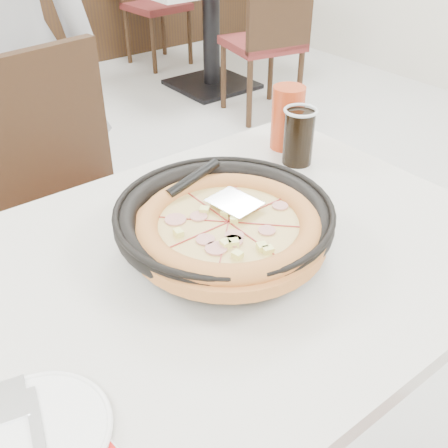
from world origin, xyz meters
TOP-DOWN VIEW (x-y plane):
  - floor at (0.00, 0.00)m, footprint 7.00×7.00m
  - main_table at (-0.16, -0.03)m, footprint 1.22×0.83m
  - chair_far at (-0.10, 0.60)m, footprint 0.48×0.48m
  - trivet at (-0.09, -0.04)m, footprint 0.11×0.11m
  - pizza_pan at (-0.08, -0.02)m, footprint 0.35×0.35m
  - pizza at (-0.10, -0.05)m, footprint 0.36×0.36m
  - pizza_server at (-0.06, -0.02)m, footprint 0.08×0.10m
  - side_plate at (-0.53, -0.20)m, footprint 0.19×0.19m
  - fork at (-0.53, -0.21)m, footprint 0.05×0.16m
  - cola_glass at (0.27, 0.14)m, footprint 0.07×0.07m
  - red_cup at (0.31, 0.23)m, footprint 0.08×0.08m
  - diner_person at (-0.10, 1.12)m, footprint 0.73×0.60m
  - bg_table_right at (1.69, 2.41)m, footprint 1.24×0.86m
  - bg_chair_right_near at (1.64, 1.82)m, footprint 0.50×0.50m
  - bg_chair_right_far at (1.67, 3.12)m, footprint 0.45×0.45m

SIDE VIEW (x-z plane):
  - floor at x=0.00m, z-range 0.00..0.00m
  - main_table at x=-0.16m, z-range 0.00..0.75m
  - bg_table_right at x=1.69m, z-range 0.00..0.75m
  - chair_far at x=-0.10m, z-range 0.00..0.95m
  - bg_chair_right_near at x=1.64m, z-range 0.00..0.95m
  - bg_chair_right_far at x=1.67m, z-range 0.00..0.95m
  - side_plate at x=-0.53m, z-range 0.75..0.77m
  - trivet at x=-0.09m, z-range 0.75..0.79m
  - fork at x=-0.53m, z-range 0.77..0.77m
  - pizza_pan at x=-0.08m, z-range 0.79..0.80m
  - pizza at x=-0.10m, z-range 0.80..0.82m
  - cola_glass at x=0.27m, z-range 0.75..0.88m
  - red_cup at x=0.31m, z-range 0.75..0.91m
  - pizza_server at x=-0.06m, z-range 0.84..0.84m
  - diner_person at x=-0.10m, z-range 0.00..1.72m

